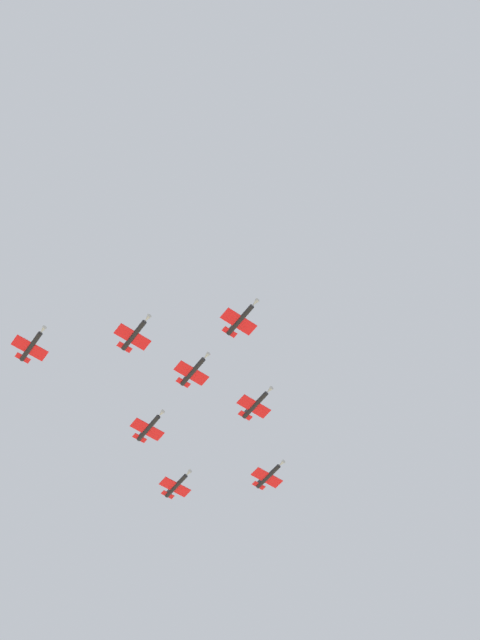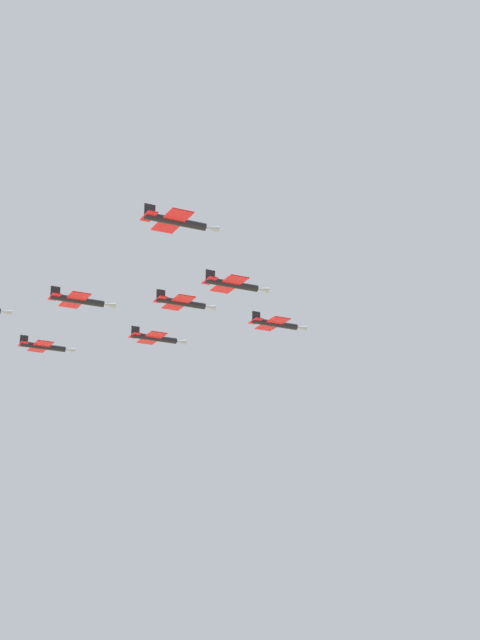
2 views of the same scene
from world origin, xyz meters
TOP-DOWN VIEW (x-y plane):
  - jet_lead at (-12.15, -5.34)m, footprint 9.74×10.43m
  - jet_port_inner at (13.45, -4.01)m, footprint 9.74×10.43m
  - jet_starboard_inner at (-13.48, 20.27)m, footprint 9.74×10.43m
  - jet_port_outer at (1.20, 9.48)m, footprint 9.74×10.43m
  - jet_starboard_outer at (39.06, -2.68)m, footprint 9.74×10.43m
  - jet_center_rear at (-14.80, 45.87)m, footprint 9.74×10.43m
  - jet_port_trail at (14.55, 24.29)m, footprint 9.74×10.43m

SIDE VIEW (x-z plane):
  - jet_port_trail at x=14.55m, z-range 147.76..150.27m
  - jet_starboard_inner at x=-13.48m, z-range 148.31..150.82m
  - jet_port_inner at x=13.45m, z-range 148.73..151.24m
  - jet_lead at x=-12.15m, z-range 149.10..151.61m
  - jet_center_rear at x=-14.80m, z-range 149.26..151.77m
  - jet_starboard_outer at x=39.06m, z-range 149.39..151.90m
  - jet_port_outer at x=1.20m, z-range 150.38..152.90m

